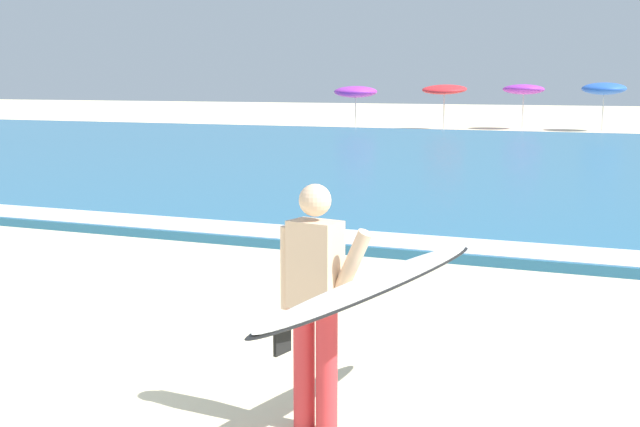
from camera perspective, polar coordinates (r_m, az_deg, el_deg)
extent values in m
cube|color=teal|center=(25.34, 10.30, 3.63)|extent=(120.00, 28.00, 0.14)
cube|color=white|center=(12.66, -2.74, -1.24)|extent=(120.00, 1.08, 0.01)
cylinder|color=red|center=(5.90, -1.10, -10.44)|extent=(0.15, 0.15, 0.88)
cylinder|color=red|center=(5.80, 0.46, -10.78)|extent=(0.15, 0.15, 0.88)
cube|color=beige|center=(5.64, -0.33, -3.51)|extent=(0.38, 0.28, 0.60)
sphere|color=beige|center=(5.56, -0.34, 0.92)|extent=(0.22, 0.22, 0.22)
cylinder|color=beige|center=(5.78, -2.23, -3.72)|extent=(0.10, 0.10, 0.58)
cylinder|color=beige|center=(5.51, 2.12, -3.60)|extent=(0.32, 0.16, 0.51)
ellipsoid|color=white|center=(5.40, 4.07, -4.65)|extent=(0.75, 2.66, 0.11)
ellipsoid|color=black|center=(5.40, 4.06, -4.84)|extent=(0.79, 2.77, 0.06)
cube|color=black|center=(4.56, -2.59, -8.72)|extent=(0.05, 0.14, 0.14)
cylinder|color=beige|center=(42.55, 2.44, 7.01)|extent=(0.05, 0.05, 1.77)
ellipsoid|color=purple|center=(42.53, 2.45, 8.31)|extent=(2.19, 2.20, 0.62)
cylinder|color=beige|center=(41.73, 8.47, 6.98)|extent=(0.05, 0.05, 1.92)
ellipsoid|color=red|center=(41.70, 8.50, 8.39)|extent=(2.19, 2.22, 0.63)
cylinder|color=beige|center=(43.07, 13.70, 6.88)|extent=(0.05, 0.05, 1.91)
ellipsoid|color=purple|center=(43.05, 13.75, 8.25)|extent=(2.05, 2.06, 0.57)
cylinder|color=beige|center=(42.52, 18.77, 6.66)|extent=(0.05, 0.05, 1.94)
ellipsoid|color=blue|center=(42.49, 18.84, 8.08)|extent=(2.07, 2.10, 0.66)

